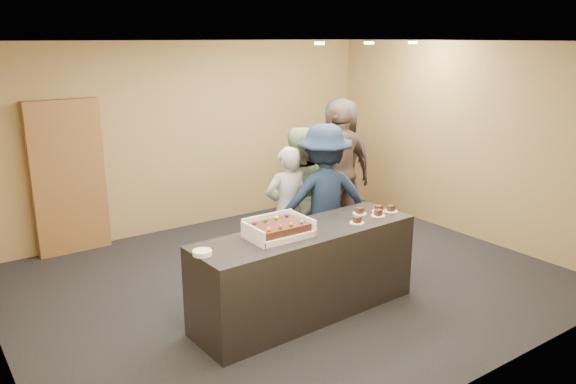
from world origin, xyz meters
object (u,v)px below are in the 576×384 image
Objects in this scene: person_navy_man at (324,199)px; person_brown_extra at (340,171)px; storage_cabinet at (68,178)px; person_server_grey at (288,209)px; plate_stack at (202,253)px; sheet_cake at (279,227)px; person_sage_man at (296,195)px; serving_counter at (306,272)px; cake_box at (278,232)px; person_dark_suit at (340,165)px.

person_brown_extra reaches higher than person_navy_man.
storage_cabinet reaches higher than person_server_grey.
storage_cabinet is 3.17m from plate_stack.
sheet_cake is 0.30× the size of person_sage_man.
person_brown_extra reaches higher than serving_counter.
person_server_grey is 0.35m from person_sage_man.
storage_cabinet reaches higher than cake_box.
person_dark_suit is (2.01, 1.87, 0.51)m from serving_counter.
person_dark_suit is (1.24, 0.64, 0.11)m from person_sage_man.
cake_box is 0.39× the size of person_server_grey.
person_sage_man is at bearing 32.72° from plate_stack.
person_navy_man reaches higher than sheet_cake.
sheet_cake reaches higher than plate_stack.
person_dark_suit is at bearing 38.62° from sheet_cake.
cake_box is at bearing 61.91° from person_dark_suit.
person_navy_man is 1.59m from person_dark_suit.
person_server_grey reaches higher than cake_box.
storage_cabinet is 1.12× the size of person_navy_man.
person_server_grey is at bearing 61.99° from serving_counter.
person_server_grey is (0.50, 1.03, 0.31)m from serving_counter.
person_server_grey reaches higher than sheet_cake.
cake_box is 2.64m from person_brown_extra.
storage_cabinet is 2.90m from person_server_grey.
cake_box is at bearing 1.46° from plate_stack.
person_brown_extra is at bearing 28.56° from plate_stack.
person_server_grey is at bearing -14.98° from person_navy_man.
sheet_cake is at bearing -90.82° from cake_box.
cake_box is 1.63m from person_sage_man.
person_dark_suit is at bearing 40.59° from serving_counter.
plate_stack is 0.09× the size of person_dark_suit.
person_server_grey is (0.82, 1.03, -0.23)m from sheet_cake.
person_server_grey is (0.82, 1.01, -0.18)m from cake_box.
person_server_grey is at bearing 51.35° from sheet_cake.
person_dark_suit is at bearing 38.29° from cake_box.
person_navy_man is at bearing 33.71° from sheet_cake.
person_dark_suit reaches higher than person_server_grey.
serving_counter is 3.98× the size of cake_box.
person_brown_extra is (2.93, 1.59, 0.02)m from plate_stack.
storage_cabinet is 3.90× the size of sheet_cake.
storage_cabinet is 1.31× the size of person_server_grey.
serving_counter is 1.50m from person_sage_man.
person_sage_man reaches higher than sheet_cake.
storage_cabinet is 3.31× the size of cake_box.
serving_counter is 3.52m from storage_cabinet.
sheet_cake is 1.42m from person_navy_man.
person_navy_man is at bearing 66.61° from person_dark_suit.
serving_counter is 1.20× the size of storage_cabinet.
person_dark_suit reaches higher than plate_stack.
cake_box is at bearing 173.81° from serving_counter.
sheet_cake is (-0.00, -0.02, 0.05)m from cake_box.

